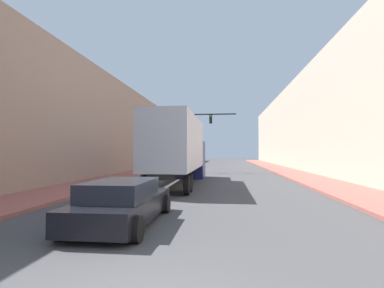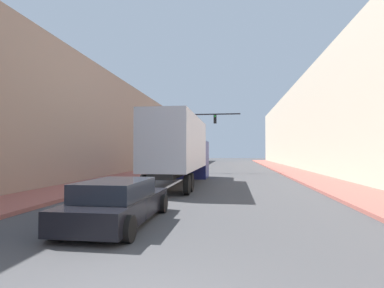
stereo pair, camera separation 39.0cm
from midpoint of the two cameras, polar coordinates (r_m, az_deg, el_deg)
sidewalk_right at (r=33.95m, az=16.93°, el=-4.89°), size 3.19×80.00×0.15m
sidewalk_left at (r=34.48m, az=-8.16°, el=-4.89°), size 3.19×80.00×0.15m
building_right at (r=35.17m, az=24.25°, el=3.84°), size 6.00×80.00×10.63m
building_left at (r=35.92m, az=-15.25°, el=2.31°), size 6.00×80.00×8.95m
semi_truck at (r=19.70m, az=-2.86°, el=-0.92°), size 2.48×12.44×4.22m
sedan_car at (r=9.24m, az=-14.31°, el=-10.80°), size 2.12×4.76×1.30m
traffic_signal_gantry at (r=31.38m, az=-2.69°, el=2.76°), size 7.88×0.35×6.32m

